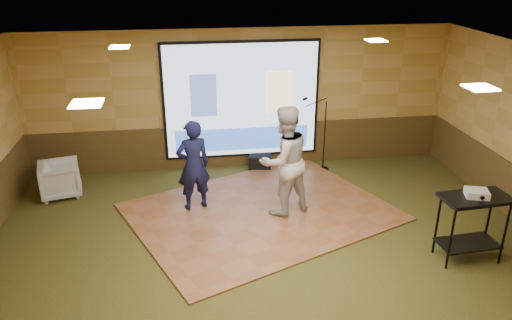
{
  "coord_description": "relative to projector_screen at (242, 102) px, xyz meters",
  "views": [
    {
      "loc": [
        -1.19,
        -6.69,
        4.44
      ],
      "look_at": [
        -0.1,
        0.66,
        1.3
      ],
      "focal_mm": 35.0,
      "sensor_mm": 36.0,
      "label": 1
    }
  ],
  "objects": [
    {
      "name": "ground",
      "position": [
        0.0,
        -3.44,
        -1.47
      ],
      "size": [
        9.0,
        9.0,
        0.0
      ],
      "primitive_type": "plane",
      "color": "#2B3317",
      "rests_on": "ground"
    },
    {
      "name": "room_shell",
      "position": [
        0.0,
        -3.44,
        0.62
      ],
      "size": [
        9.04,
        7.04,
        3.02
      ],
      "color": "tan",
      "rests_on": "ground"
    },
    {
      "name": "wainscot_back",
      "position": [
        0.0,
        0.04,
        -1.0
      ],
      "size": [
        9.0,
        0.04,
        0.95
      ],
      "primitive_type": "cube",
      "color": "#493618",
      "rests_on": "ground"
    },
    {
      "name": "projector_screen",
      "position": [
        0.0,
        0.0,
        0.0
      ],
      "size": [
        3.32,
        0.06,
        2.52
      ],
      "color": "black",
      "rests_on": "room_shell"
    },
    {
      "name": "downlight_nw",
      "position": [
        -2.2,
        -1.64,
        1.5
      ],
      "size": [
        0.32,
        0.32,
        0.02
      ],
      "primitive_type": "cube",
      "color": "#FFE6BF",
      "rests_on": "room_shell"
    },
    {
      "name": "downlight_ne",
      "position": [
        2.2,
        -1.64,
        1.5
      ],
      "size": [
        0.32,
        0.32,
        0.02
      ],
      "primitive_type": "cube",
      "color": "#FFE6BF",
      "rests_on": "room_shell"
    },
    {
      "name": "downlight_sw",
      "position": [
        -2.2,
        -4.94,
        1.5
      ],
      "size": [
        0.32,
        0.32,
        0.02
      ],
      "primitive_type": "cube",
      "color": "#FFE6BF",
      "rests_on": "room_shell"
    },
    {
      "name": "downlight_se",
      "position": [
        2.2,
        -4.94,
        1.5
      ],
      "size": [
        0.32,
        0.32,
        0.02
      ],
      "primitive_type": "cube",
      "color": "#FFE6BF",
      "rests_on": "room_shell"
    },
    {
      "name": "dance_floor",
      "position": [
        0.08,
        -2.19,
        -1.46
      ],
      "size": [
        5.4,
        4.84,
        0.03
      ],
      "primitive_type": "cube",
      "rotation": [
        0.0,
        0.0,
        0.41
      ],
      "color": "brown",
      "rests_on": "ground"
    },
    {
      "name": "player_left",
      "position": [
        -1.11,
        -1.85,
        -0.6
      ],
      "size": [
        0.7,
        0.55,
        1.69
      ],
      "primitive_type": "imported",
      "rotation": [
        0.0,
        0.0,
        3.41
      ],
      "color": "#12153A",
      "rests_on": "dance_floor"
    },
    {
      "name": "player_right",
      "position": [
        0.47,
        -2.25,
        -0.45
      ],
      "size": [
        1.19,
        1.07,
        2.0
      ],
      "primitive_type": "imported",
      "rotation": [
        0.0,
        0.0,
        3.54
      ],
      "color": "beige",
      "rests_on": "dance_floor"
    },
    {
      "name": "av_table",
      "position": [
        3.0,
        -4.09,
        -0.7
      ],
      "size": [
        1.02,
        0.54,
        1.07
      ],
      "rotation": [
        0.0,
        0.0,
        0.07
      ],
      "color": "black",
      "rests_on": "ground"
    },
    {
      "name": "projector",
      "position": [
        3.0,
        -4.09,
        -0.35
      ],
      "size": [
        0.38,
        0.35,
        0.11
      ],
      "primitive_type": "cube",
      "rotation": [
        0.0,
        0.0,
        -0.3
      ],
      "color": "silver",
      "rests_on": "av_table"
    },
    {
      "name": "mic_stand",
      "position": [
        1.66,
        -0.45,
        -0.98
      ],
      "size": [
        0.65,
        0.27,
        1.65
      ],
      "rotation": [
        0.0,
        0.0,
        0.07
      ],
      "color": "black",
      "rests_on": "ground"
    },
    {
      "name": "banquet_chair",
      "position": [
        -3.66,
        -0.92,
        -1.13
      ],
      "size": [
        0.89,
        0.88,
        0.68
      ],
      "primitive_type": "imported",
      "rotation": [
        0.0,
        0.0,
        1.8
      ],
      "color": "gray",
      "rests_on": "ground"
    },
    {
      "name": "duffel_bag",
      "position": [
        0.36,
        -0.2,
        -1.32
      ],
      "size": [
        0.54,
        0.41,
        0.3
      ],
      "primitive_type": "cube",
      "rotation": [
        0.0,
        0.0,
        -0.18
      ],
      "color": "black",
      "rests_on": "ground"
    }
  ]
}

